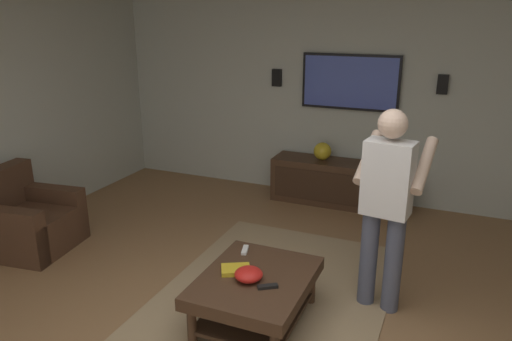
# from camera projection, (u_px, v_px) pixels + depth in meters

# --- Properties ---
(wall_back_tv) EXTENTS (0.10, 6.86, 2.88)m
(wall_back_tv) POSITION_uv_depth(u_px,v_px,m) (367.00, 87.00, 5.94)
(wall_back_tv) COLOR #B2B7AD
(wall_back_tv) RESTS_ON ground
(area_rug) EXTENTS (2.95, 1.85, 0.01)m
(area_rug) POSITION_uv_depth(u_px,v_px,m) (265.00, 307.00, 3.99)
(area_rug) COLOR #9E8460
(area_rug) RESTS_ON ground
(armchair) EXTENTS (0.90, 0.91, 0.82)m
(armchair) POSITION_uv_depth(u_px,v_px,m) (27.00, 222.00, 4.93)
(armchair) COLOR #472D1E
(armchair) RESTS_ON ground
(coffee_table) EXTENTS (1.00, 0.80, 0.40)m
(coffee_table) POSITION_uv_depth(u_px,v_px,m) (255.00, 288.00, 3.72)
(coffee_table) COLOR #422B1C
(coffee_table) RESTS_ON ground
(media_console) EXTENTS (0.45, 1.70, 0.55)m
(media_console) POSITION_uv_depth(u_px,v_px,m) (340.00, 183.00, 6.08)
(media_console) COLOR #422B1C
(media_console) RESTS_ON ground
(tv) EXTENTS (0.05, 1.19, 0.67)m
(tv) POSITION_uv_depth(u_px,v_px,m) (350.00, 82.00, 5.91)
(tv) COLOR black
(person_standing) EXTENTS (0.58, 0.59, 1.64)m
(person_standing) POSITION_uv_depth(u_px,v_px,m) (387.00, 199.00, 3.75)
(person_standing) COLOR #4C5166
(person_standing) RESTS_ON ground
(bowl) EXTENTS (0.21, 0.21, 0.10)m
(bowl) POSITION_uv_depth(u_px,v_px,m) (249.00, 274.00, 3.62)
(bowl) COLOR red
(bowl) RESTS_ON coffee_table
(remote_white) EXTENTS (0.16, 0.08, 0.02)m
(remote_white) POSITION_uv_depth(u_px,v_px,m) (245.00, 250.00, 4.07)
(remote_white) COLOR white
(remote_white) RESTS_ON coffee_table
(remote_black) EXTENTS (0.12, 0.15, 0.02)m
(remote_black) POSITION_uv_depth(u_px,v_px,m) (268.00, 287.00, 3.53)
(remote_black) COLOR black
(remote_black) RESTS_ON coffee_table
(book) EXTENTS (0.24, 0.27, 0.04)m
(book) POSITION_uv_depth(u_px,v_px,m) (236.00, 270.00, 3.75)
(book) COLOR gold
(book) RESTS_ON coffee_table
(vase_round) EXTENTS (0.22, 0.22, 0.22)m
(vase_round) POSITION_uv_depth(u_px,v_px,m) (322.00, 151.00, 6.06)
(vase_round) COLOR gold
(vase_round) RESTS_ON media_console
(wall_speaker_left) EXTENTS (0.06, 0.12, 0.22)m
(wall_speaker_left) POSITION_uv_depth(u_px,v_px,m) (443.00, 84.00, 5.52)
(wall_speaker_left) COLOR black
(wall_speaker_right) EXTENTS (0.06, 0.12, 0.22)m
(wall_speaker_right) POSITION_uv_depth(u_px,v_px,m) (277.00, 78.00, 6.28)
(wall_speaker_right) COLOR black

